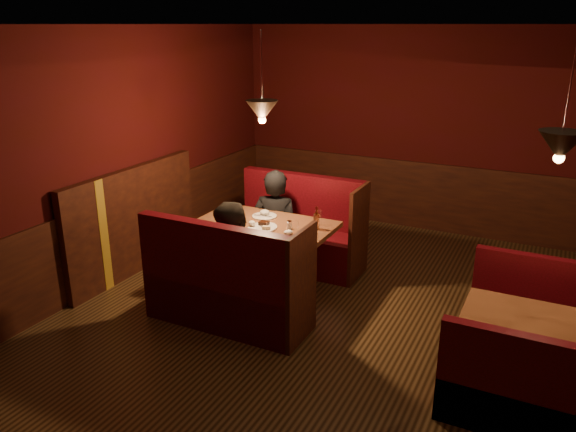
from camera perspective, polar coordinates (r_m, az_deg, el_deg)
The scene contains 9 objects.
room at distance 5.24m, azimuth 3.73°, elevation -1.77°, with size 6.02×7.02×2.92m.
main_table at distance 6.25m, azimuth -2.34°, elevation -2.42°, with size 1.52×0.92×1.06m.
main_bench_far at distance 7.05m, azimuth 1.19°, elevation -2.17°, with size 1.67×0.60×1.14m.
main_bench_near at distance 5.68m, azimuth -6.37°, elevation -7.77°, with size 1.67×0.60×1.14m.
second_table at distance 5.16m, azimuth 23.41°, elevation -11.03°, with size 1.10×0.70×0.62m.
second_bench_far at distance 5.83m, azimuth 23.91°, elevation -9.61°, with size 1.22×0.46×0.87m.
second_bench_near at distance 4.69m, azimuth 22.81°, elevation -16.79°, with size 1.22×0.46×0.87m.
diner_a at distance 6.72m, azimuth -1.30°, elevation 0.86°, with size 0.60×0.39×1.64m, color black.
diner_b at distance 5.63m, azimuth -5.49°, elevation -3.13°, with size 0.77×0.60×1.59m, color black.
Camera 1 is at (1.60, -4.49, 2.90)m, focal length 35.00 mm.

